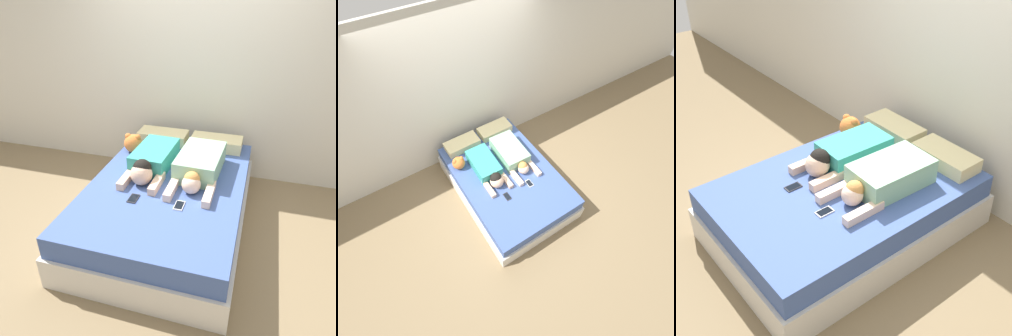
# 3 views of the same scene
# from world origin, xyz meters

# --- Properties ---
(ground_plane) EXTENTS (12.00, 12.00, 0.00)m
(ground_plane) POSITION_xyz_m (0.00, 0.00, 0.00)
(ground_plane) COLOR #7F6B4C
(wall_back) EXTENTS (12.00, 0.06, 2.60)m
(wall_back) POSITION_xyz_m (0.00, 1.22, 1.30)
(wall_back) COLOR beige
(wall_back) RESTS_ON ground_plane
(bed) EXTENTS (1.47, 2.13, 0.49)m
(bed) POSITION_xyz_m (0.00, 0.00, 0.24)
(bed) COLOR beige
(bed) RESTS_ON ground_plane
(pillow_head_left) EXTENTS (0.57, 0.28, 0.13)m
(pillow_head_left) POSITION_xyz_m (-0.32, 0.87, 0.56)
(pillow_head_left) COLOR beige
(pillow_head_left) RESTS_ON bed
(pillow_head_right) EXTENTS (0.57, 0.28, 0.13)m
(pillow_head_right) POSITION_xyz_m (0.32, 0.87, 0.56)
(pillow_head_right) COLOR beige
(pillow_head_right) RESTS_ON bed
(person_left) EXTENTS (0.37, 0.88, 0.24)m
(person_left) POSITION_xyz_m (-0.23, 0.18, 0.59)
(person_left) COLOR teal
(person_left) RESTS_ON bed
(person_right) EXTENTS (0.42, 0.94, 0.21)m
(person_right) POSITION_xyz_m (0.25, 0.21, 0.60)
(person_right) COLOR #8CBF99
(person_right) RESTS_ON bed
(cell_phone_left) EXTENTS (0.08, 0.14, 0.01)m
(cell_phone_left) POSITION_xyz_m (-0.21, -0.36, 0.50)
(cell_phone_left) COLOR #2D2D33
(cell_phone_left) RESTS_ON bed
(cell_phone_right) EXTENTS (0.08, 0.14, 0.01)m
(cell_phone_right) POSITION_xyz_m (0.20, -0.35, 0.50)
(cell_phone_right) COLOR silver
(cell_phone_right) RESTS_ON bed
(plush_toy) EXTENTS (0.20, 0.20, 0.21)m
(plush_toy) POSITION_xyz_m (-0.55, 0.51, 0.60)
(plush_toy) COLOR orange
(plush_toy) RESTS_ON bed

